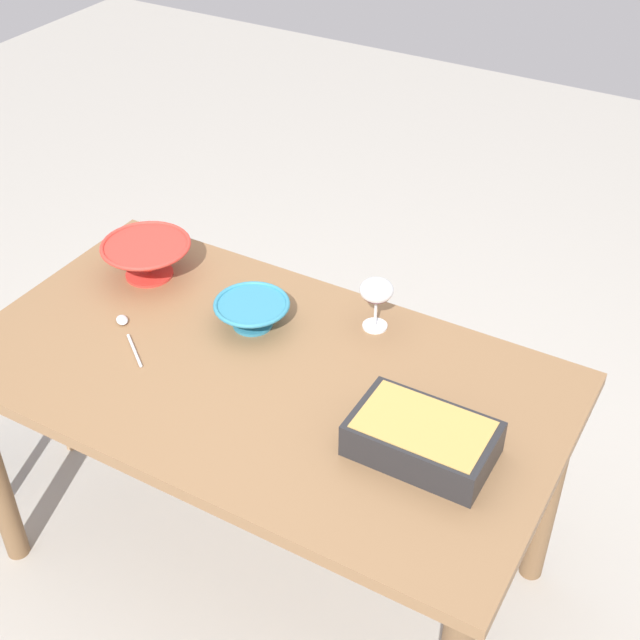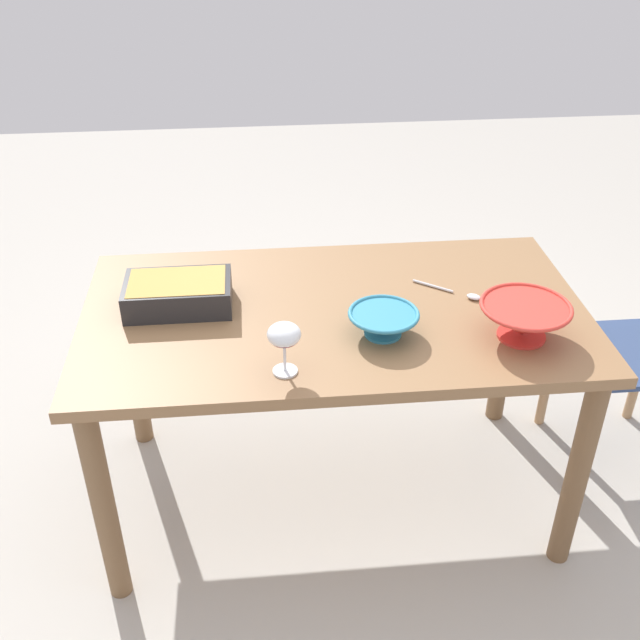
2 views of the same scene
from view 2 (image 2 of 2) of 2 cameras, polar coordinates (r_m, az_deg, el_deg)
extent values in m
plane|color=#B2ADA3|center=(2.70, 0.94, -12.81)|extent=(8.00, 8.00, 0.00)
cube|color=olive|center=(2.24, 1.10, 0.43)|extent=(1.49, 0.82, 0.04)
cylinder|color=brown|center=(2.87, 13.90, -1.52)|extent=(0.07, 0.07, 0.71)
cylinder|color=brown|center=(2.77, -14.05, -3.04)|extent=(0.07, 0.07, 0.71)
cylinder|color=brown|center=(2.37, 18.94, -10.95)|extent=(0.07, 0.07, 0.71)
cylinder|color=brown|center=(2.24, -16.08, -13.44)|extent=(0.07, 0.07, 0.71)
cube|color=#334772|center=(2.79, 22.27, -2.36)|extent=(0.39, 0.39, 0.02)
cylinder|color=tan|center=(2.97, 16.89, -4.22)|extent=(0.04, 0.04, 0.43)
cylinder|color=tan|center=(2.72, 19.41, -8.64)|extent=(0.04, 0.04, 0.43)
cylinder|color=tan|center=(3.11, 23.04, -3.68)|extent=(0.04, 0.04, 0.43)
cylinder|color=white|center=(1.97, -2.66, -3.87)|extent=(0.07, 0.07, 0.01)
cylinder|color=white|center=(1.95, -2.69, -2.82)|extent=(0.01, 0.01, 0.08)
ellipsoid|color=white|center=(1.91, -2.75, -1.08)|extent=(0.09, 0.09, 0.06)
ellipsoid|color=#4C0A19|center=(1.91, -2.74, -1.37)|extent=(0.08, 0.08, 0.04)
cube|color=#262628|center=(2.26, -10.69, 1.95)|extent=(0.31, 0.19, 0.09)
cube|color=tan|center=(2.24, -10.78, 2.71)|extent=(0.28, 0.17, 0.02)
cylinder|color=red|center=(2.18, 15.00, -1.14)|extent=(0.14, 0.14, 0.01)
cone|color=red|center=(2.15, 15.19, -0.04)|extent=(0.25, 0.25, 0.09)
torus|color=red|center=(2.13, 15.36, 1.00)|extent=(0.25, 0.25, 0.01)
cylinder|color=teal|center=(2.12, 4.78, -0.98)|extent=(0.11, 0.11, 0.01)
cone|color=teal|center=(2.11, 4.82, -0.21)|extent=(0.19, 0.19, 0.06)
torus|color=teal|center=(2.09, 4.86, 0.47)|extent=(0.20, 0.20, 0.01)
cylinder|color=silver|center=(2.37, 8.55, 2.57)|extent=(0.11, 0.09, 0.01)
ellipsoid|color=silver|center=(2.32, 11.59, 1.73)|extent=(0.05, 0.05, 0.01)
camera|label=1|loc=(3.33, -21.98, 34.78)|focal=49.10mm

